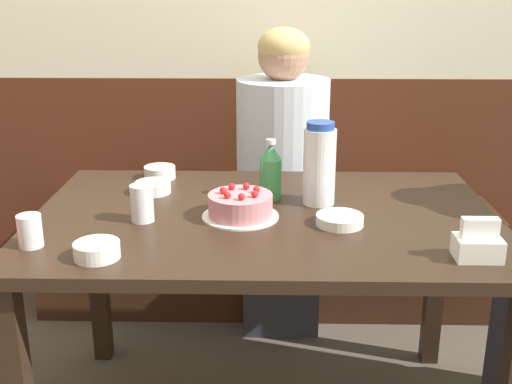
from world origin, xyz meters
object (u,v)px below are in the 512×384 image
object	(u,v)px
glass_tumbler_short	(142,203)
water_pitcher	(319,164)
glass_water_tall	(30,231)
soju_bottle	(271,171)
bench_seat	(266,256)
birthday_cake	(240,206)
bowl_sauce_shallow	(153,187)
napkin_holder	(478,244)
bowl_side_dish	(340,220)
person_pale_blue_shirt	(282,185)
bowl_rice_small	(160,172)
bowl_soup_white	(97,250)

from	to	relation	value
glass_tumbler_short	water_pitcher	bearing A→B (deg)	17.87
glass_water_tall	soju_bottle	bearing A→B (deg)	32.58
bench_seat	birthday_cake	xyz separation A→B (m)	(-0.07, -0.86, 0.54)
soju_bottle	bowl_sauce_shallow	bearing A→B (deg)	172.79
soju_bottle	napkin_holder	xyz separation A→B (m)	(0.50, -0.44, -0.05)
soju_bottle	napkin_holder	distance (m)	0.67
glass_water_tall	bowl_side_dish	bearing A→B (deg)	11.83
bowl_side_dish	glass_tumbler_short	world-z (taller)	glass_tumbler_short
birthday_cake	glass_water_tall	xyz separation A→B (m)	(-0.52, -0.22, 0.01)
soju_bottle	person_pale_blue_shirt	xyz separation A→B (m)	(0.05, 0.55, -0.22)
bench_seat	bowl_rice_small	size ratio (longest dim) A/B	18.28
bowl_sauce_shallow	glass_water_tall	distance (m)	0.49
bench_seat	bowl_rice_small	xyz separation A→B (m)	(-0.36, -0.49, 0.52)
bowl_sauce_shallow	bowl_rice_small	bearing A→B (deg)	91.28
birthday_cake	napkin_holder	distance (m)	0.65
bowl_rice_small	person_pale_blue_shirt	distance (m)	0.57
bowl_side_dish	person_pale_blue_shirt	bearing A→B (deg)	100.56
birthday_cake	bowl_sauce_shallow	world-z (taller)	birthday_cake
soju_bottle	bowl_sauce_shallow	world-z (taller)	soju_bottle
birthday_cake	glass_water_tall	bearing A→B (deg)	-157.11
bowl_sauce_shallow	person_pale_blue_shirt	size ratio (longest dim) A/B	0.09
water_pitcher	glass_tumbler_short	size ratio (longest dim) A/B	2.39
soju_bottle	bowl_side_dish	world-z (taller)	soju_bottle
birthday_cake	bowl_sauce_shallow	distance (m)	0.36
bench_seat	birthday_cake	bearing A→B (deg)	-94.75
birthday_cake	soju_bottle	distance (m)	0.20
napkin_holder	bowl_sauce_shallow	world-z (taller)	napkin_holder
bowl_rice_small	glass_water_tall	distance (m)	0.64
water_pitcher	napkin_holder	xyz separation A→B (m)	(0.36, -0.40, -0.08)
napkin_holder	bowl_rice_small	distance (m)	1.09
water_pitcher	bowl_rice_small	world-z (taller)	water_pitcher
water_pitcher	person_pale_blue_shirt	distance (m)	0.66
bowl_soup_white	bowl_sauce_shallow	distance (m)	0.51
glass_tumbler_short	soju_bottle	bearing A→B (deg)	29.42
water_pitcher	bowl_sauce_shallow	xyz separation A→B (m)	(-0.52, 0.09, -0.10)
bench_seat	bowl_rice_small	world-z (taller)	bowl_rice_small
birthday_cake	bowl_soup_white	size ratio (longest dim) A/B	1.94
bench_seat	glass_tumbler_short	bearing A→B (deg)	-111.06
bench_seat	bowl_soup_white	distance (m)	1.32
bowl_rice_small	glass_water_tall	world-z (taller)	glass_water_tall
birthday_cake	bowl_rice_small	size ratio (longest dim) A/B	2.07
person_pale_blue_shirt	bowl_side_dish	bearing A→B (deg)	10.56
glass_tumbler_short	glass_water_tall	bearing A→B (deg)	-143.23
bowl_rice_small	glass_tumbler_short	distance (m)	0.41
bench_seat	person_pale_blue_shirt	world-z (taller)	person_pale_blue_shirt
birthday_cake	bowl_side_dish	bearing A→B (deg)	-10.83
birthday_cake	water_pitcher	bearing A→B (deg)	29.04
soju_bottle	glass_water_tall	xyz separation A→B (m)	(-0.61, -0.39, -0.05)
bowl_side_dish	bowl_sauce_shallow	distance (m)	0.62
bowl_sauce_shallow	water_pitcher	bearing A→B (deg)	-9.54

